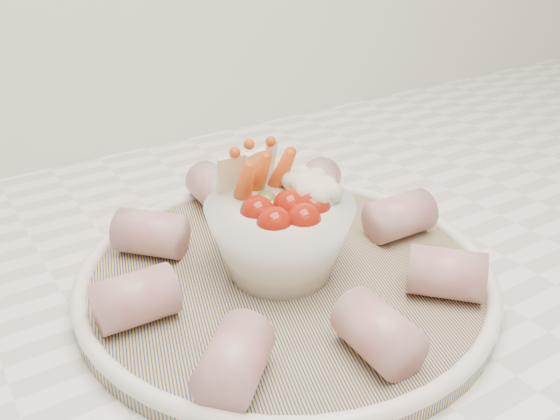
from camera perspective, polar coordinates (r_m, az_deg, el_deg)
serving_platter at (r=0.50m, az=0.55°, el=-6.05°), size 0.41×0.41×0.02m
veggie_bowl at (r=0.48m, az=0.07°, el=-1.86°), size 0.11×0.11×0.10m
cured_meat_rolls at (r=0.48m, az=0.43°, el=-3.82°), size 0.29×0.30×0.04m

